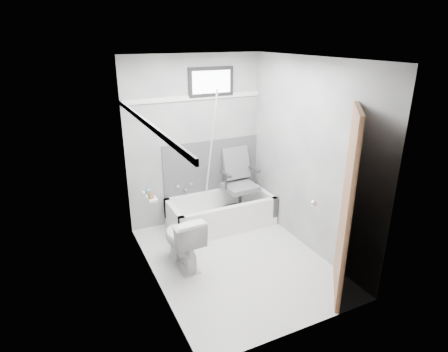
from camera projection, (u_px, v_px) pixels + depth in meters
floor at (236, 260)px, 4.65m from camera, size 2.60×2.60×0.00m
ceiling at (239, 58)px, 3.79m from camera, size 2.60×2.60×0.00m
wall_back at (195, 142)px, 5.32m from camera, size 2.00×0.02×2.40m
wall_front at (309, 217)px, 3.12m from camera, size 2.00×0.02×2.40m
wall_left at (151, 184)px, 3.82m from camera, size 0.02×2.60×2.40m
wall_right at (309, 158)px, 4.62m from camera, size 0.02×2.60×2.40m
bathtub at (221, 211)px, 5.45m from camera, size 1.50×0.70×0.42m
office_chair at (240, 182)px, 5.49m from camera, size 0.56×0.56×0.95m
toilet at (182, 240)px, 4.45m from camera, size 0.42×0.70×0.67m
door at (388, 214)px, 3.61m from camera, size 0.78×0.78×2.00m
window at (211, 82)px, 5.11m from camera, size 0.66×0.04×0.40m
backerboard at (212, 166)px, 5.55m from camera, size 1.50×0.02×0.78m
trim_back at (194, 98)px, 5.09m from camera, size 2.00×0.02×0.06m
trim_left at (147, 124)px, 3.60m from camera, size 0.02×2.60×0.06m
pole at (210, 155)px, 5.22m from camera, size 0.02×0.53×1.89m
shelf at (150, 197)px, 4.25m from camera, size 0.10×0.32×0.02m
soap_bottle_a at (151, 194)px, 4.16m from camera, size 0.07×0.07×0.12m
soap_bottle_b at (147, 190)px, 4.28m from camera, size 0.09×0.09×0.09m
faucet at (184, 187)px, 5.44m from camera, size 0.26×0.10×0.16m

